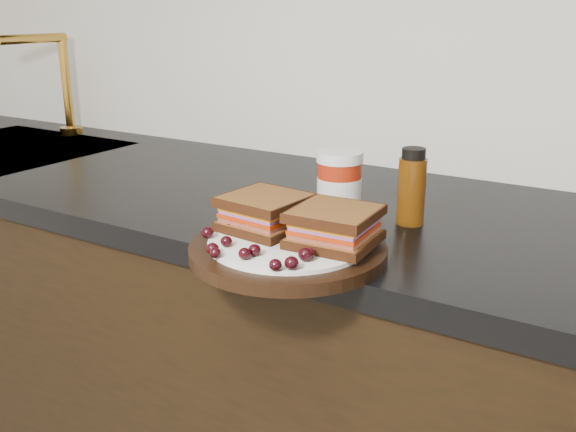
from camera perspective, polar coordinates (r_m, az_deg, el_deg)
name	(u,v)px	position (r m, az deg, el deg)	size (l,w,h in m)	color
countertop	(396,224)	(1.12, 9.55, -0.74)	(3.98, 0.60, 0.04)	black
sink	(11,166)	(1.79, -23.39, 4.10)	(0.50, 0.42, 0.16)	#B2B2B7
faucet	(66,83)	(1.88, -19.11, 11.10)	(0.06, 0.22, 0.28)	#B07D2C
plate	(288,250)	(0.91, 0.00, -3.06)	(0.28, 0.28, 0.02)	black
sandwich_left	(265,212)	(0.94, -2.07, 0.34)	(0.11, 0.11, 0.05)	brown
sandwich_right	(335,226)	(0.88, 4.17, -0.93)	(0.11, 0.11, 0.05)	brown
grape_0	(207,233)	(0.91, -7.19, -1.47)	(0.02, 0.02, 0.02)	black
grape_1	(226,241)	(0.88, -5.51, -2.26)	(0.02, 0.02, 0.02)	black
grape_2	(213,249)	(0.85, -6.73, -2.91)	(0.02, 0.02, 0.02)	black
grape_3	(215,253)	(0.84, -6.49, -3.26)	(0.02, 0.02, 0.01)	black
grape_4	(245,254)	(0.83, -3.88, -3.35)	(0.02, 0.02, 0.02)	black
grape_5	(255,250)	(0.85, -2.99, -3.04)	(0.02, 0.02, 0.02)	black
grape_6	(275,265)	(0.80, -1.13, -4.37)	(0.02, 0.02, 0.02)	black
grape_7	(291,263)	(0.80, 0.31, -4.20)	(0.02, 0.02, 0.02)	black
grape_8	(306,254)	(0.83, 1.57, -3.42)	(0.02, 0.02, 0.02)	black
grape_9	(308,253)	(0.83, 1.82, -3.31)	(0.02, 0.02, 0.02)	black
grape_10	(334,249)	(0.85, 4.16, -2.97)	(0.02, 0.02, 0.02)	black
grape_11	(329,244)	(0.86, 3.68, -2.53)	(0.02, 0.02, 0.02)	black
grape_12	(343,240)	(0.89, 4.95, -2.10)	(0.02, 0.02, 0.02)	black
grape_13	(343,232)	(0.92, 4.89, -1.39)	(0.02, 0.02, 0.02)	black
grape_14	(270,221)	(0.96, -1.64, -0.48)	(0.01, 0.01, 0.01)	black
grape_15	(266,222)	(0.95, -1.95, -0.50)	(0.02, 0.02, 0.02)	black
grape_16	(241,224)	(0.95, -4.17, -0.72)	(0.02, 0.02, 0.02)	black
grape_17	(233,226)	(0.93, -4.88, -0.88)	(0.02, 0.02, 0.02)	black
grape_18	(270,219)	(0.96, -1.60, -0.30)	(0.02, 0.02, 0.02)	black
grape_19	(257,218)	(0.97, -2.75, -0.17)	(0.02, 0.02, 0.02)	black
grape_20	(249,228)	(0.93, -3.51, -1.06)	(0.02, 0.02, 0.02)	black
condiment_jar	(339,185)	(1.06, 4.57, 2.77)	(0.08, 0.08, 0.11)	#9B200B
oil_bottle	(412,186)	(1.05, 10.94, 2.60)	(0.05, 0.05, 0.12)	#4E2807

